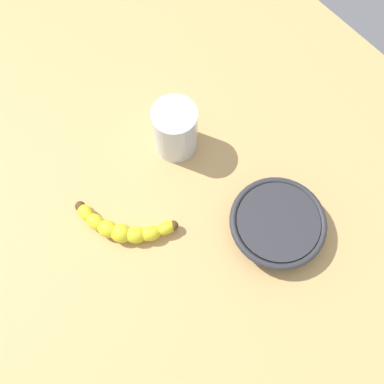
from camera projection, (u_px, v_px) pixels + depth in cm
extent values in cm
cube|color=tan|center=(137.00, 196.00, 82.93)|extent=(120.00, 120.00, 3.00)
ellipsoid|color=yellow|center=(86.00, 213.00, 78.27)|extent=(3.96, 2.55, 2.35)
ellipsoid|color=yellow|center=(96.00, 222.00, 77.62)|extent=(4.41, 3.59, 2.68)
ellipsoid|color=yellow|center=(108.00, 229.00, 77.13)|extent=(4.79, 4.43, 3.02)
ellipsoid|color=yellow|center=(121.00, 233.00, 76.82)|extent=(5.10, 5.02, 3.36)
ellipsoid|color=yellow|center=(136.00, 235.00, 76.72)|extent=(4.77, 4.88, 3.02)
ellipsoid|color=yellow|center=(150.00, 234.00, 76.81)|extent=(4.14, 4.64, 2.68)
ellipsoid|color=yellow|center=(164.00, 229.00, 77.10)|extent=(3.27, 4.32, 2.35)
sphere|color=#513819|center=(80.00, 206.00, 78.76)|extent=(1.85, 1.85, 1.85)
sphere|color=#513819|center=(173.00, 226.00, 77.36)|extent=(1.85, 1.85, 1.85)
cylinder|color=silver|center=(175.00, 130.00, 80.43)|extent=(8.28, 8.28, 10.85)
cylinder|color=#A6C893|center=(175.00, 130.00, 80.63)|extent=(7.78, 7.78, 9.90)
cylinder|color=#2D2D33|center=(277.00, 225.00, 76.93)|extent=(14.40, 14.40, 4.30)
torus|color=#2D2D33|center=(278.00, 222.00, 75.49)|extent=(16.86, 16.86, 1.20)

